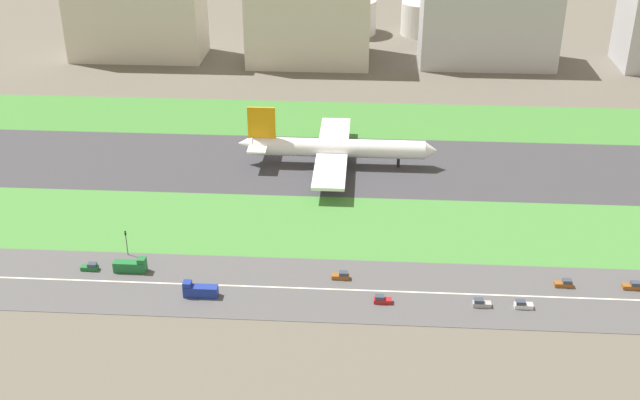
# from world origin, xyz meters

# --- Properties ---
(ground_plane) EXTENTS (800.00, 800.00, 0.00)m
(ground_plane) POSITION_xyz_m (0.00, 0.00, 0.00)
(ground_plane) COLOR #5B564C
(runway) EXTENTS (280.00, 46.00, 0.10)m
(runway) POSITION_xyz_m (0.00, 0.00, 0.05)
(runway) COLOR #38383D
(runway) RESTS_ON ground_plane
(grass_median_north) EXTENTS (280.00, 36.00, 0.10)m
(grass_median_north) POSITION_xyz_m (0.00, 41.00, 0.05)
(grass_median_north) COLOR #3D7A33
(grass_median_north) RESTS_ON ground_plane
(grass_median_south) EXTENTS (280.00, 36.00, 0.10)m
(grass_median_south) POSITION_xyz_m (0.00, -41.00, 0.05)
(grass_median_south) COLOR #427F38
(grass_median_south) RESTS_ON ground_plane
(highway) EXTENTS (280.00, 28.00, 0.10)m
(highway) POSITION_xyz_m (0.00, -73.00, 0.05)
(highway) COLOR #4C4C4F
(highway) RESTS_ON ground_plane
(highway_centerline) EXTENTS (266.00, 0.50, 0.01)m
(highway_centerline) POSITION_xyz_m (0.00, -73.00, 0.11)
(highway_centerline) COLOR silver
(highway_centerline) RESTS_ON highway
(airliner) EXTENTS (65.00, 56.00, 19.70)m
(airliner) POSITION_xyz_m (4.55, 0.00, 6.23)
(airliner) COLOR white
(airliner) RESTS_ON runway
(car_3) EXTENTS (4.40, 1.80, 2.00)m
(car_3) POSITION_xyz_m (53.79, -78.00, 0.92)
(car_3) COLOR silver
(car_3) RESTS_ON highway
(car_0) EXTENTS (4.40, 1.80, 2.00)m
(car_0) POSITION_xyz_m (82.32, -68.00, 0.92)
(car_0) COLOR brown
(car_0) RESTS_ON highway
(truck_1) EXTENTS (8.40, 2.50, 4.00)m
(truck_1) POSITION_xyz_m (-44.13, -68.00, 1.67)
(truck_1) COLOR #19662D
(truck_1) RESTS_ON highway
(car_1) EXTENTS (4.40, 1.80, 2.00)m
(car_1) POSITION_xyz_m (9.90, -68.00, 0.92)
(car_1) COLOR brown
(car_1) RESTS_ON highway
(truck_0) EXTENTS (8.40, 2.50, 4.00)m
(truck_0) POSITION_xyz_m (-24.37, -78.00, 1.67)
(truck_0) COLOR navy
(truck_0) RESTS_ON highway
(car_6) EXTENTS (4.40, 1.80, 2.00)m
(car_6) POSITION_xyz_m (20.16, -78.00, 0.92)
(car_6) COLOR #B2191E
(car_6) RESTS_ON highway
(car_2) EXTENTS (4.40, 1.80, 2.00)m
(car_2) POSITION_xyz_m (65.64, -68.00, 0.92)
(car_2) COLOR brown
(car_2) RESTS_ON highway
(car_4) EXTENTS (4.40, 1.80, 2.00)m
(car_4) POSITION_xyz_m (43.87, -78.00, 0.92)
(car_4) COLOR #99999E
(car_4) RESTS_ON highway
(car_5) EXTENTS (4.40, 1.80, 2.00)m
(car_5) POSITION_xyz_m (-54.92, -68.00, 0.92)
(car_5) COLOR #19662D
(car_5) RESTS_ON highway
(traffic_light) EXTENTS (0.36, 0.50, 7.20)m
(traffic_light) POSITION_xyz_m (-47.35, -60.01, 4.29)
(traffic_light) COLOR #4C4C51
(traffic_light) RESTS_ON highway
(terminal_building) EXTENTS (59.46, 27.07, 49.83)m
(terminal_building) POSITION_xyz_m (-90.00, 114.00, 24.91)
(terminal_building) COLOR beige
(terminal_building) RESTS_ON ground_plane
(hangar_building) EXTENTS (53.97, 37.27, 41.58)m
(hangar_building) POSITION_xyz_m (-11.84, 114.00, 20.79)
(hangar_building) COLOR beige
(hangar_building) RESTS_ON ground_plane
(office_tower) EXTENTS (58.94, 29.34, 33.19)m
(office_tower) POSITION_xyz_m (67.18, 114.00, 16.59)
(office_tower) COLOR #B2B2B7
(office_tower) RESTS_ON ground_plane
(fuel_tank_west) EXTENTS (24.61, 24.61, 16.70)m
(fuel_tank_west) POSITION_xyz_m (5.77, 159.00, 8.35)
(fuel_tank_west) COLOR silver
(fuel_tank_west) RESTS_ON ground_plane
(fuel_tank_centre) EXTENTS (21.06, 21.06, 16.05)m
(fuel_tank_centre) POSITION_xyz_m (41.02, 159.00, 8.03)
(fuel_tank_centre) COLOR silver
(fuel_tank_centre) RESTS_ON ground_plane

